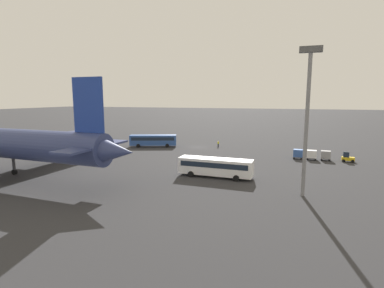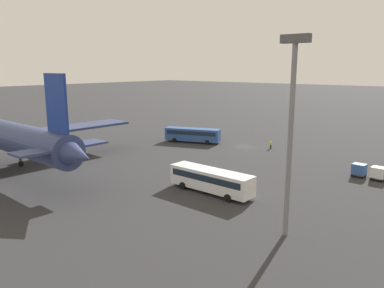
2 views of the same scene
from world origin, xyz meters
The scene contains 7 objects.
ground_plane centered at (0.00, 0.00, 0.00)m, with size 600.00×600.00×0.00m, color #2D2D30.
shuttle_bus_near centered at (11.75, 3.17, 1.92)m, with size 12.63×6.83×3.19m.
shuttle_bus_far centered at (-12.03, 28.40, 1.90)m, with size 12.47×3.53×3.15m.
worker_person centered at (-5.18, -1.85, 0.87)m, with size 0.38×0.38×1.74m.
cargo_cart_white centered at (-28.16, 8.11, 1.19)m, with size 2.12×1.83×2.06m.
cargo_cart_blue centered at (-25.39, 7.96, 1.19)m, with size 2.12×1.83×2.06m.
light_pole centered at (-25.68, 34.19, 11.87)m, with size 2.80×0.70×19.64m.
Camera 2 is at (-40.72, 67.49, 16.67)m, focal length 35.00 mm.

